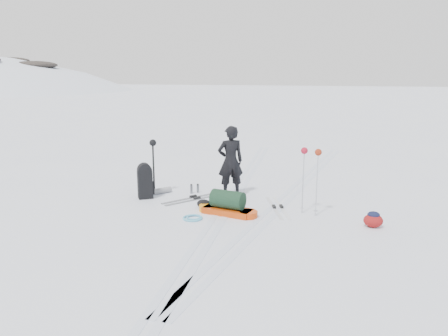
{
  "coord_description": "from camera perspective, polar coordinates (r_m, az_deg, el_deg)",
  "views": [
    {
      "loc": [
        2.64,
        -9.69,
        3.22
      ],
      "look_at": [
        -0.09,
        0.28,
        0.95
      ],
      "focal_mm": 35.0,
      "sensor_mm": 36.0,
      "label": 1
    }
  ],
  "objects": [
    {
      "name": "ground",
      "position": [
        10.55,
        0.08,
        -5.39
      ],
      "size": [
        200.0,
        200.0,
        0.0
      ],
      "primitive_type": "plane",
      "color": "white",
      "rests_on": "ground"
    },
    {
      "name": "ski_tracks",
      "position": [
        11.23,
        4.29,
        -4.29
      ],
      "size": [
        3.38,
        17.97,
        0.01
      ],
      "color": "silver",
      "rests_on": "ground"
    },
    {
      "name": "skier",
      "position": [
        11.42,
        0.85,
        0.87
      ],
      "size": [
        0.82,
        0.73,
        1.88
      ],
      "primitive_type": "imported",
      "rotation": [
        0.0,
        0.0,
        3.66
      ],
      "color": "black",
      "rests_on": "ground"
    },
    {
      "name": "pulk_sled",
      "position": [
        10.13,
        0.49,
        -4.87
      ],
      "size": [
        1.52,
        0.7,
        0.56
      ],
      "rotation": [
        0.0,
        0.0,
        -0.2
      ],
      "color": "#C33E0B",
      "rests_on": "ground"
    },
    {
      "name": "expedition_rucksack",
      "position": [
        11.56,
        -10.01,
        -1.77
      ],
      "size": [
        0.69,
        1.01,
        0.93
      ],
      "rotation": [
        0.0,
        0.0,
        0.6
      ],
      "color": "black",
      "rests_on": "ground"
    },
    {
      "name": "ski_poles_black",
      "position": [
        11.75,
        -9.25,
        2.41
      ],
      "size": [
        0.18,
        0.18,
        1.49
      ],
      "rotation": [
        0.0,
        0.0,
        0.07
      ],
      "color": "black",
      "rests_on": "ground"
    },
    {
      "name": "ski_poles_silver",
      "position": [
        10.05,
        11.29,
        1.15
      ],
      "size": [
        0.48,
        0.28,
        1.56
      ],
      "rotation": [
        0.0,
        0.0,
        -0.2
      ],
      "color": "#ACAEB3",
      "rests_on": "ground"
    },
    {
      "name": "touring_skis_grey",
      "position": [
        11.42,
        -3.79,
        -3.94
      ],
      "size": [
        1.37,
        1.66,
        0.07
      ],
      "rotation": [
        0.0,
        0.0,
        0.91
      ],
      "color": "gray",
      "rests_on": "ground"
    },
    {
      "name": "touring_skis_white",
      "position": [
        10.7,
        7.02,
        -5.14
      ],
      "size": [
        0.88,
        1.79,
        0.07
      ],
      "rotation": [
        0.0,
        0.0,
        -1.22
      ],
      "color": "silver",
      "rests_on": "ground"
    },
    {
      "name": "rope_coil",
      "position": [
        9.89,
        -4.06,
        -6.49
      ],
      "size": [
        0.54,
        0.54,
        0.05
      ],
      "rotation": [
        0.0,
        0.0,
        -0.21
      ],
      "color": "#56B5D3",
      "rests_on": "ground"
    },
    {
      "name": "small_daypack",
      "position": [
        9.83,
        18.92,
        -6.39
      ],
      "size": [
        0.5,
        0.47,
        0.35
      ],
      "rotation": [
        0.0,
        0.0,
        -0.53
      ],
      "color": "maroon",
      "rests_on": "ground"
    },
    {
      "name": "thermos_pair",
      "position": [
        11.92,
        -3.87,
        -2.71
      ],
      "size": [
        0.2,
        0.2,
        0.26
      ],
      "rotation": [
        0.0,
        0.0,
        0.01
      ],
      "color": "slate",
      "rests_on": "ground"
    },
    {
      "name": "stuff_sack",
      "position": [
        10.62,
        -2.66,
        -4.69
      ],
      "size": [
        0.38,
        0.31,
        0.21
      ],
      "rotation": [
        0.0,
        0.0,
        0.18
      ],
      "color": "black",
      "rests_on": "ground"
    }
  ]
}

